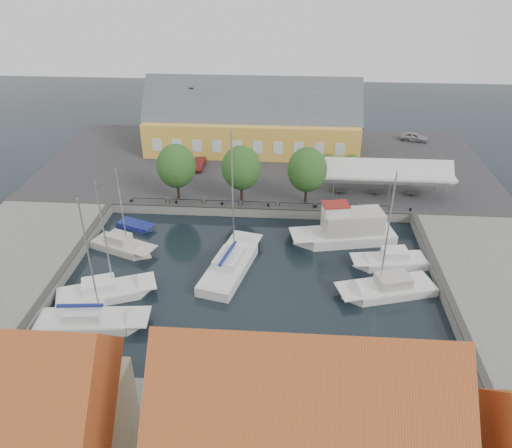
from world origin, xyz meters
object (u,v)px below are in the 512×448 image
Objects in this scene: car_red at (199,164)px; launch_sw at (51,359)px; warehouse at (248,123)px; east_boat_b at (388,290)px; west_boat_d at (90,322)px; trawler at (347,232)px; east_boat_a at (391,262)px; launch_nw at (135,227)px; west_boat_b at (122,247)px; west_boat_c at (104,294)px; tent_canopy at (388,173)px; center_sailboat at (231,266)px; car_silver at (414,137)px.

launch_sw is at bearing -97.23° from car_red.
east_boat_b is (14.38, -30.61, -4.17)m from warehouse.
east_boat_b is 0.99× the size of west_boat_d.
east_boat_a reaches higher than trawler.
east_boat_b is 2.69× the size of launch_nw.
launch_nw is at bearing 89.51° from west_boat_b.
trawler is 23.40m from west_boat_c.
west_boat_c reaches higher than east_boat_a.
launch_nw is at bearing 93.16° from west_boat_c.
center_sailboat is (-15.89, -14.36, -3.32)m from tent_canopy.
west_boat_b is 10.84m from west_boat_d.
east_boat_b reaches higher than tent_canopy.
west_boat_d is at bearing -146.17° from trawler.
center_sailboat is 11.10m from west_boat_c.
tent_canopy is at bearing 23.75° from west_boat_b.
car_silver is 0.89× the size of launch_nw.
car_silver is at bearing 52.27° from launch_sw.
west_boat_d is (-25.87, -22.55, -3.41)m from tent_canopy.
warehouse is 2.46× the size of west_boat_d.
car_red is (-28.83, -11.74, -0.05)m from car_silver.
center_sailboat is at bearing -88.57° from warehouse.
launch_nw is at bearing -164.35° from tent_canopy.
east_boat_a is 4.28m from east_boat_b.
east_boat_a is at bearing 14.45° from west_boat_c.
launch_sw is at bearing -105.04° from warehouse.
center_sailboat is 1.18× the size of east_boat_b.
car_red is at bearing -125.04° from warehouse.
car_red is 0.33× the size of west_boat_c.
car_silver is at bearing 75.17° from east_boat_a.
east_boat_a reaches higher than car_silver.
east_boat_b reaches higher than warehouse.
west_boat_c is (-3.85, -24.86, -1.33)m from car_red.
west_boat_b is 14.65m from launch_sw.
east_boat_b is at bearing 5.22° from west_boat_c.
warehouse is 37.80m from west_boat_d.
west_boat_c reaches higher than launch_sw.
west_boat_d is at bearing -157.86° from east_boat_a.
car_red is 21.27m from center_sailboat.
center_sailboat is 12.91m from west_boat_d.
car_red is 0.39× the size of west_boat_b.
west_boat_d is (-23.65, -5.80, 0.01)m from east_boat_b.
tent_canopy is at bearing 176.15° from car_silver.
car_silver is 55.72m from launch_sw.
warehouse is 41.88m from launch_sw.
car_red is 0.27× the size of center_sailboat.
east_boat_b is (-8.89, -34.43, -1.39)m from car_silver.
east_boat_a is (20.82, -18.50, -1.33)m from car_red.
car_red is at bearing 71.48° from launch_nw.
west_boat_d reaches higher than tent_canopy.
east_boat_b is at bearing -71.01° from trawler.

